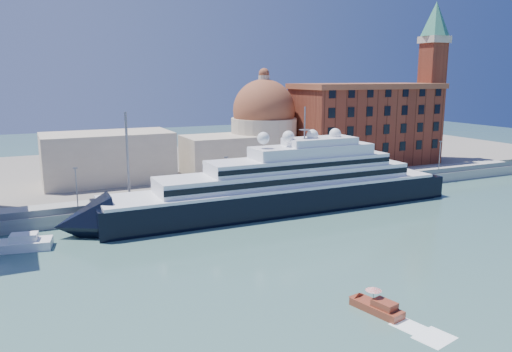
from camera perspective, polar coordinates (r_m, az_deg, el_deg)
ground at (r=80.14m, az=5.07°, el=-8.55°), size 400.00×400.00×0.00m
quay at (r=109.21m, az=-3.94°, el=-2.45°), size 180.00×10.00×2.50m
land at (r=147.42m, az=-9.76°, el=0.91°), size 260.00×72.00×2.00m
quay_fence at (r=104.71m, az=-3.06°, el=-2.00°), size 180.00×0.10×1.20m
superyacht at (r=101.19m, az=1.60°, el=-1.78°), size 82.74×11.47×24.73m
service_barge at (r=89.00m, az=-26.06°, el=-7.12°), size 12.79×6.21×2.76m
water_taxi at (r=61.96m, az=13.75°, el=-14.28°), size 3.62×6.86×3.10m
warehouse at (r=148.37m, az=12.46°, el=5.87°), size 43.00×19.00×23.25m
campanile at (r=163.56m, az=19.50°, el=11.23°), size 8.40×8.40×47.00m
church at (r=131.55m, az=-5.18°, el=4.16°), size 66.00×18.00×25.50m
lamp_posts at (r=102.00m, az=-10.29°, el=1.34°), size 120.80×2.40×18.00m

